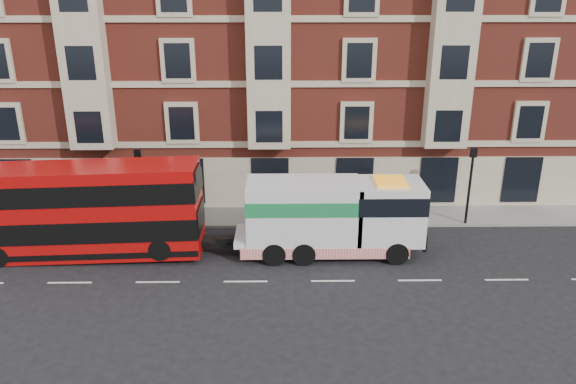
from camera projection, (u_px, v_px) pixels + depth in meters
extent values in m
plane|color=black|center=(246.00, 282.00, 25.61)|extent=(120.00, 120.00, 0.00)
cube|color=slate|center=(253.00, 216.00, 32.61)|extent=(90.00, 3.00, 0.15)
cube|color=maroon|center=(263.00, 45.00, 36.54)|extent=(45.00, 12.00, 18.00)
cylinder|color=black|center=(141.00, 191.00, 30.59)|extent=(0.14, 0.14, 4.00)
cube|color=black|center=(137.00, 154.00, 29.86)|extent=(0.35, 0.15, 0.50)
cylinder|color=black|center=(469.00, 190.00, 30.82)|extent=(0.14, 0.14, 4.00)
cube|color=black|center=(474.00, 153.00, 30.09)|extent=(0.35, 0.15, 0.50)
cube|color=#A90909|center=(82.00, 211.00, 27.30)|extent=(11.44, 2.55, 4.49)
cube|color=black|center=(84.00, 223.00, 27.53)|extent=(11.48, 2.61, 1.07)
cube|color=black|center=(79.00, 188.00, 26.89)|extent=(11.48, 2.61, 1.02)
cylinder|color=black|center=(19.00, 236.00, 28.98)|extent=(1.06, 0.33, 1.06)
cylinder|color=black|center=(160.00, 250.00, 26.81)|extent=(1.06, 0.33, 1.06)
cylinder|color=black|center=(169.00, 230.00, 28.98)|extent=(1.06, 0.33, 1.06)
cube|color=silver|center=(328.00, 236.00, 27.95)|extent=(9.19, 2.35, 0.31)
cube|color=silver|center=(388.00, 211.00, 27.53)|extent=(3.27, 2.55, 2.96)
cube|color=silver|center=(303.00, 210.00, 27.45)|extent=(5.51, 2.55, 2.96)
cube|color=#1A763F|center=(303.00, 201.00, 27.28)|extent=(5.57, 2.59, 0.71)
cube|color=red|center=(323.00, 242.00, 28.07)|extent=(8.17, 2.61, 0.56)
cylinder|color=black|center=(397.00, 253.00, 27.05)|extent=(1.12, 0.36, 1.12)
cylinder|color=black|center=(388.00, 233.00, 29.22)|extent=(1.12, 0.36, 1.12)
cylinder|color=black|center=(304.00, 254.00, 27.00)|extent=(1.12, 0.41, 1.12)
cylinder|color=black|center=(302.00, 234.00, 29.16)|extent=(1.12, 0.41, 1.12)
cylinder|color=black|center=(274.00, 254.00, 26.98)|extent=(1.12, 0.41, 1.12)
cylinder|color=black|center=(275.00, 234.00, 29.14)|extent=(1.12, 0.41, 1.12)
imported|color=#182431|center=(123.00, 211.00, 30.94)|extent=(0.73, 0.68, 1.68)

